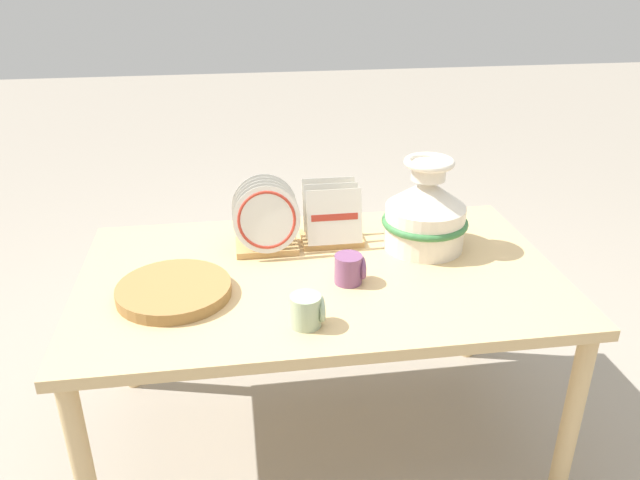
{
  "coord_description": "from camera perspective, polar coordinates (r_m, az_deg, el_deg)",
  "views": [
    {
      "loc": [
        -0.25,
        -1.7,
        1.59
      ],
      "look_at": [
        0.0,
        0.0,
        0.77
      ],
      "focal_mm": 35.0,
      "sensor_mm": 36.0,
      "label": 1
    }
  ],
  "objects": [
    {
      "name": "ground_plane",
      "position": [
        2.35,
        0.0,
        -17.35
      ],
      "size": [
        14.0,
        14.0,
        0.0
      ],
      "primitive_type": "plane",
      "color": "gray"
    },
    {
      "name": "mug_sage_glaze",
      "position": [
        1.67,
        -1.16,
        -6.46
      ],
      "size": [
        0.09,
        0.08,
        0.09
      ],
      "color": "#9EB28E",
      "rests_on": "display_table"
    },
    {
      "name": "dish_rack_round_plates",
      "position": [
        2.05,
        -4.96,
        1.67
      ],
      "size": [
        0.22,
        0.18,
        0.24
      ],
      "color": "tan",
      "rests_on": "display_table"
    },
    {
      "name": "wicker_charger_stack",
      "position": [
        1.87,
        -13.21,
        -4.51
      ],
      "size": [
        0.33,
        0.33,
        0.04
      ],
      "color": "olive",
      "rests_on": "display_table"
    },
    {
      "name": "mug_plum_glaze",
      "position": [
        1.88,
        2.74,
        -2.65
      ],
      "size": [
        0.09,
        0.08,
        0.09
      ],
      "color": "#7A4770",
      "rests_on": "display_table"
    },
    {
      "name": "ceramic_vase",
      "position": [
        2.09,
        9.62,
        2.58
      ],
      "size": [
        0.29,
        0.29,
        0.31
      ],
      "color": "silver",
      "rests_on": "display_table"
    },
    {
      "name": "display_table",
      "position": [
        1.99,
        0.0,
        -4.59
      ],
      "size": [
        1.49,
        0.89,
        0.66
      ],
      "color": "tan",
      "rests_on": "ground_plane"
    },
    {
      "name": "dish_rack_square_plates",
      "position": [
        2.12,
        1.06,
        1.52
      ],
      "size": [
        0.21,
        0.17,
        0.2
      ],
      "color": "tan",
      "rests_on": "display_table"
    }
  ]
}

